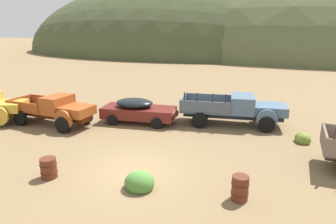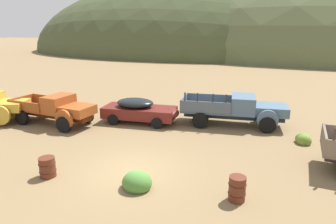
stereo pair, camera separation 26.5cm
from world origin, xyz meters
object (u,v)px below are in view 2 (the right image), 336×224
Objects in this scene: truck_chalk_blue at (241,110)px; oil_drum_spare at (237,189)px; truck_oxide_orange at (59,109)px; oil_drum_by_truck at (47,167)px; car_oxblood at (141,110)px.

oil_drum_spare is at bearing -90.81° from truck_chalk_blue.
oil_drum_spare is (0.37, -8.69, -0.55)m from truck_chalk_blue.
truck_oxide_orange reaches higher than oil_drum_spare.
oil_drum_spare reaches higher than oil_drum_by_truck.
truck_oxide_orange is 5.17m from car_oxblood.
car_oxblood reaches higher than oil_drum_by_truck.
car_oxblood is at bearing 29.49° from truck_oxide_orange.
truck_oxide_orange is at bearing -161.07° from car_oxblood.
oil_drum_by_truck is (-1.05, -7.85, -0.40)m from car_oxblood.
truck_oxide_orange is 1.18× the size of car_oxblood.
truck_chalk_blue is 7.06× the size of oil_drum_spare.
truck_oxide_orange is at bearing -167.43° from truck_chalk_blue.
truck_chalk_blue is at bearing 9.35° from car_oxblood.
car_oxblood is at bearing 131.11° from oil_drum_spare.
car_oxblood is at bearing 82.39° from oil_drum_by_truck.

